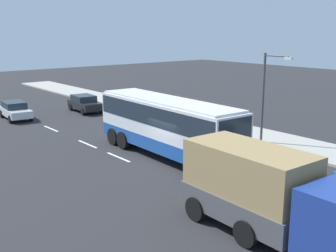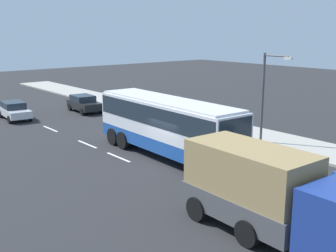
{
  "view_description": "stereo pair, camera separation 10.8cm",
  "coord_description": "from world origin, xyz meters",
  "px_view_note": "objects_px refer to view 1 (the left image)",
  "views": [
    {
      "loc": [
        17.25,
        -14.32,
        7.28
      ],
      "look_at": [
        -0.91,
        0.49,
        1.91
      ],
      "focal_mm": 44.97,
      "sensor_mm": 36.0,
      "label": 1
    },
    {
      "loc": [
        17.19,
        -14.41,
        7.28
      ],
      "look_at": [
        -0.91,
        0.49,
        1.91
      ],
      "focal_mm": 44.97,
      "sensor_mm": 36.0,
      "label": 2
    }
  ],
  "objects_px": {
    "cargo_truck": "(270,193)",
    "coach_bus": "(167,121)",
    "pedestrian_near_curb": "(214,115)",
    "street_lamp": "(267,91)",
    "car_black_sedan": "(85,103)",
    "car_silver_hatch": "(15,110)"
  },
  "relations": [
    {
      "from": "coach_bus",
      "to": "cargo_truck",
      "type": "relative_size",
      "value": 1.46
    },
    {
      "from": "car_black_sedan",
      "to": "pedestrian_near_curb",
      "type": "distance_m",
      "value": 13.03
    },
    {
      "from": "street_lamp",
      "to": "car_black_sedan",
      "type": "bearing_deg",
      "value": -168.64
    },
    {
      "from": "cargo_truck",
      "to": "coach_bus",
      "type": "bearing_deg",
      "value": 162.68
    },
    {
      "from": "car_black_sedan",
      "to": "street_lamp",
      "type": "bearing_deg",
      "value": 15.42
    },
    {
      "from": "coach_bus",
      "to": "street_lamp",
      "type": "distance_m",
      "value": 6.97
    },
    {
      "from": "car_black_sedan",
      "to": "coach_bus",
      "type": "bearing_deg",
      "value": -6.92
    },
    {
      "from": "car_silver_hatch",
      "to": "pedestrian_near_curb",
      "type": "distance_m",
      "value": 16.63
    },
    {
      "from": "cargo_truck",
      "to": "pedestrian_near_curb",
      "type": "xyz_separation_m",
      "value": [
        -13.17,
        10.56,
        -0.62
      ]
    },
    {
      "from": "car_silver_hatch",
      "to": "coach_bus",
      "type": "bearing_deg",
      "value": 15.13
    },
    {
      "from": "pedestrian_near_curb",
      "to": "street_lamp",
      "type": "distance_m",
      "value": 5.76
    },
    {
      "from": "car_black_sedan",
      "to": "car_silver_hatch",
      "type": "relative_size",
      "value": 0.99
    },
    {
      "from": "pedestrian_near_curb",
      "to": "street_lamp",
      "type": "height_order",
      "value": "street_lamp"
    },
    {
      "from": "coach_bus",
      "to": "pedestrian_near_curb",
      "type": "relative_size",
      "value": 6.86
    },
    {
      "from": "car_silver_hatch",
      "to": "street_lamp",
      "type": "relative_size",
      "value": 0.73
    },
    {
      "from": "coach_bus",
      "to": "street_lamp",
      "type": "relative_size",
      "value": 1.9
    },
    {
      "from": "car_black_sedan",
      "to": "car_silver_hatch",
      "type": "distance_m",
      "value": 6.13
    },
    {
      "from": "coach_bus",
      "to": "car_silver_hatch",
      "type": "height_order",
      "value": "coach_bus"
    },
    {
      "from": "cargo_truck",
      "to": "car_silver_hatch",
      "type": "xyz_separation_m",
      "value": [
        -26.29,
        0.34,
        -0.91
      ]
    },
    {
      "from": "pedestrian_near_curb",
      "to": "street_lamp",
      "type": "bearing_deg",
      "value": 144.18
    },
    {
      "from": "cargo_truck",
      "to": "car_black_sedan",
      "type": "distance_m",
      "value": 26.33
    },
    {
      "from": "cargo_truck",
      "to": "car_black_sedan",
      "type": "height_order",
      "value": "cargo_truck"
    }
  ]
}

